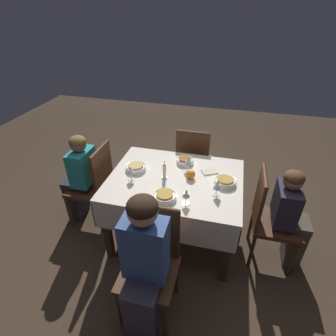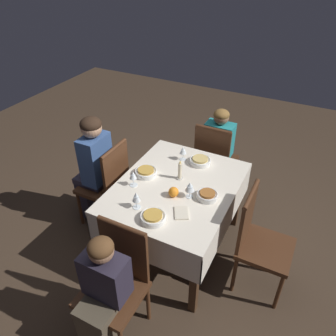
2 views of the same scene
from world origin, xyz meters
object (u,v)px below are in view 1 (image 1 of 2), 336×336
Objects in this scene: wine_glass_south at (186,194)px; chair_north at (193,160)px; person_child_dark at (290,215)px; bowl_north at (185,161)px; orange_fruit at (191,174)px; chair_west at (95,183)px; chair_east at (269,215)px; bowl_south at (165,196)px; bowl_west at (136,167)px; bowl_east at (225,181)px; candle_centerpiece at (164,171)px; dining_table at (175,187)px; wine_glass_west at (131,171)px; person_child_teal at (79,176)px; chair_south at (151,259)px; napkin_red_folded at (209,171)px; wine_glass_east at (217,185)px; person_adult_denim at (143,262)px; wine_glass_north at (188,162)px.

chair_north is at bearing 95.65° from wine_glass_south.
bowl_north is at bearing 71.99° from person_child_dark.
orange_fruit is at bearing 85.21° from person_child_dark.
chair_east is (1.74, -0.07, 0.00)m from chair_west.
bowl_west is at bearing 136.85° from bowl_south.
bowl_east is at bearing 118.84° from chair_north.
orange_fruit is (-0.90, 0.08, 0.23)m from person_child_dark.
bowl_west is 1.09× the size of candle_centerpiece.
dining_table is 8.83× the size of wine_glass_west.
person_child_teal is 1.50m from bowl_east.
chair_west is at bearing -164.41° from bowl_north.
chair_south reaches higher than wine_glass_west.
chair_east is 0.93m from bowl_north.
person_child_dark reaches higher than chair_west.
napkin_red_folded reaches higher than dining_table.
wine_glass_east is at bearing 82.40° from person_child_teal.
person_adult_denim is at bearing -67.69° from bowl_west.
person_child_teal is 0.97m from candle_centerpiece.
person_child_teal is 1.12m from bowl_north.
candle_centerpiece is at bearing 19.51° from wine_glass_west.
bowl_north is (-0.13, 0.61, -0.07)m from wine_glass_south.
wine_glass_south is 0.77× the size of candle_centerpiece.
chair_west is at bearing 87.58° from chair_east.
napkin_red_folded is (1.17, 0.15, 0.23)m from chair_west.
person_adult_denim is at bearing -90.74° from dining_table.
wine_glass_west reaches higher than bowl_north.
chair_west reaches higher than wine_glass_east.
chair_south is 5.11× the size of candle_centerpiece.
bowl_north is (0.42, 0.41, -0.07)m from wine_glass_west.
chair_south is at bearing -100.81° from orange_fruit.
wine_glass_south is at bearing -5.12° from bowl_south.
bowl_south is at bearing -74.77° from candle_centerpiece.
orange_fruit is at bearing 13.08° from candle_centerpiece.
wine_glass_south is at bearing -129.94° from bowl_east.
chair_east is at bearing 13.57° from wine_glass_east.
person_child_dark is 1.46m from bowl_west.
wine_glass_west is at bearing -135.81° from bowl_north.
chair_west reaches higher than napkin_red_folded.
person_child_teal is (-1.02, 0.78, 0.06)m from chair_south.
orange_fruit is (0.14, 0.04, 0.14)m from dining_table.
chair_south is 6.40× the size of wine_glass_north.
bowl_south is 0.48m from wine_glass_north.
person_adult_denim is 1.12m from napkin_red_folded.
bowl_west is 1.02× the size of bowl_east.
wine_glass_west is at bearing 93.21° from person_child_dark.
person_adult_denim is 5.93× the size of bowl_west.
orange_fruit is (0.15, 0.78, 0.27)m from chair_south.
chair_north is at bearing 127.37° from chair_west.
dining_table is 14.72× the size of orange_fruit.
wine_glass_north is at bearing 133.98° from wine_glass_east.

